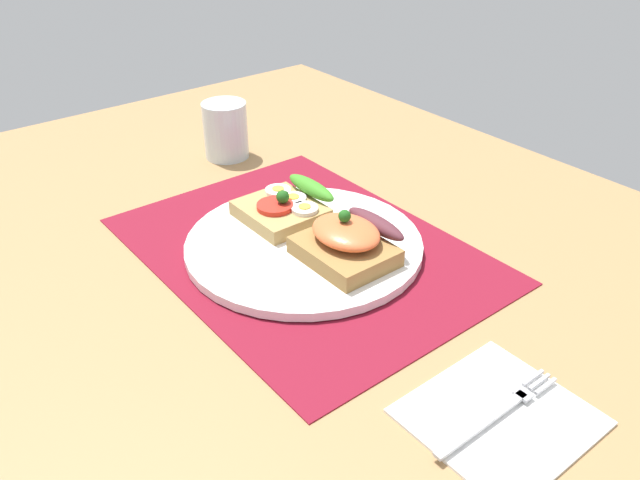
{
  "coord_description": "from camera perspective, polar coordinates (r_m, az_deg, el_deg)",
  "views": [
    {
      "loc": [
        51.38,
        -38.52,
        40.67
      ],
      "look_at": [
        3.0,
        0.0,
        2.86
      ],
      "focal_mm": 36.54,
      "sensor_mm": 36.0,
      "label": 1
    }
  ],
  "objects": [
    {
      "name": "placemat",
      "position": [
        0.76,
        -1.41,
        -0.82
      ],
      "size": [
        43.07,
        31.83,
        0.3
      ],
      "primitive_type": "cube",
      "color": "maroon",
      "rests_on": "ground_plane"
    },
    {
      "name": "ground_plane",
      "position": [
        0.77,
        -1.39,
        -1.92
      ],
      "size": [
        120.0,
        90.0,
        3.2
      ],
      "primitive_type": "cube",
      "color": "#9E7649"
    },
    {
      "name": "napkin",
      "position": [
        0.58,
        15.44,
        -14.62
      ],
      "size": [
        12.98,
        13.97,
        0.6
      ],
      "primitive_type": "cube",
      "color": "white",
      "rests_on": "ground_plane"
    },
    {
      "name": "sandwich_egg_tomato",
      "position": [
        0.8,
        -3.0,
        2.95
      ],
      "size": [
        9.69,
        10.19,
        4.02
      ],
      "color": "tan",
      "rests_on": "plate"
    },
    {
      "name": "plate",
      "position": [
        0.76,
        -1.42,
        -0.39
      ],
      "size": [
        27.51,
        27.51,
        1.06
      ],
      "primitive_type": "cylinder",
      "color": "white",
      "rests_on": "placemat"
    },
    {
      "name": "sandwich_salmon",
      "position": [
        0.71,
        2.5,
        -0.08
      ],
      "size": [
        10.32,
        9.76,
        5.58
      ],
      "color": "olive",
      "rests_on": "plate"
    },
    {
      "name": "drinking_glass",
      "position": [
        0.99,
        -8.27,
        9.5
      ],
      "size": [
        6.56,
        6.56,
        8.37
      ],
      "primitive_type": "cylinder",
      "color": "silver",
      "rests_on": "ground_plane"
    },
    {
      "name": "fork",
      "position": [
        0.57,
        15.54,
        -14.17
      ],
      "size": [
        1.62,
        14.38,
        0.32
      ],
      "color": "#B7B7BC",
      "rests_on": "napkin"
    }
  ]
}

